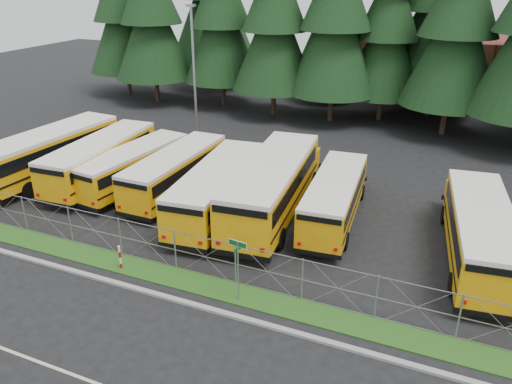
{
  "coord_description": "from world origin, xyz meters",
  "views": [
    {
      "loc": [
        9.95,
        -17.33,
        12.63
      ],
      "look_at": [
        0.81,
        4.0,
        2.09
      ],
      "focal_mm": 35.0,
      "sensor_mm": 36.0,
      "label": 1
    }
  ],
  "objects_px": {
    "bus_1": "(105,160)",
    "striped_bollard": "(120,257)",
    "bus_3": "(179,172)",
    "bus_5": "(274,187)",
    "bus_4": "(220,189)",
    "street_sign": "(238,258)",
    "bus_east": "(478,233)",
    "bus_0": "(55,153)",
    "bus_2": "(137,167)",
    "light_standard": "(194,69)",
    "bus_6": "(335,199)"
  },
  "relations": [
    {
      "from": "bus_3",
      "to": "striped_bollard",
      "type": "bearing_deg",
      "value": -76.38
    },
    {
      "from": "bus_2",
      "to": "bus_4",
      "type": "height_order",
      "value": "bus_4"
    },
    {
      "from": "bus_4",
      "to": "bus_5",
      "type": "bearing_deg",
      "value": 14.07
    },
    {
      "from": "bus_1",
      "to": "light_standard",
      "type": "height_order",
      "value": "light_standard"
    },
    {
      "from": "striped_bollard",
      "to": "light_standard",
      "type": "height_order",
      "value": "light_standard"
    },
    {
      "from": "bus_1",
      "to": "bus_0",
      "type": "bearing_deg",
      "value": -174.2
    },
    {
      "from": "bus_1",
      "to": "street_sign",
      "type": "distance_m",
      "value": 15.49
    },
    {
      "from": "bus_5",
      "to": "bus_2",
      "type": "bearing_deg",
      "value": 173.18
    },
    {
      "from": "bus_6",
      "to": "bus_3",
      "type": "bearing_deg",
      "value": 175.96
    },
    {
      "from": "bus_3",
      "to": "street_sign",
      "type": "height_order",
      "value": "street_sign"
    },
    {
      "from": "bus_2",
      "to": "street_sign",
      "type": "xyz_separation_m",
      "value": [
        10.7,
        -8.15,
        0.75
      ]
    },
    {
      "from": "bus_2",
      "to": "bus_east",
      "type": "height_order",
      "value": "bus_east"
    },
    {
      "from": "bus_5",
      "to": "striped_bollard",
      "type": "relative_size",
      "value": 10.31
    },
    {
      "from": "street_sign",
      "to": "striped_bollard",
      "type": "bearing_deg",
      "value": 179.96
    },
    {
      "from": "bus_3",
      "to": "bus_4",
      "type": "xyz_separation_m",
      "value": [
        3.52,
        -1.47,
        0.11
      ]
    },
    {
      "from": "bus_3",
      "to": "bus_5",
      "type": "distance_m",
      "value": 6.35
    },
    {
      "from": "bus_3",
      "to": "bus_east",
      "type": "xyz_separation_m",
      "value": [
        16.68,
        -1.22,
        0.11
      ]
    },
    {
      "from": "bus_0",
      "to": "bus_2",
      "type": "distance_m",
      "value": 5.99
    },
    {
      "from": "bus_5",
      "to": "striped_bollard",
      "type": "bearing_deg",
      "value": -124.47
    },
    {
      "from": "bus_east",
      "to": "light_standard",
      "type": "bearing_deg",
      "value": 145.75
    },
    {
      "from": "bus_1",
      "to": "bus_2",
      "type": "xyz_separation_m",
      "value": [
        2.46,
        0.02,
        -0.13
      ]
    },
    {
      "from": "bus_1",
      "to": "bus_6",
      "type": "distance_m",
      "value": 14.93
    },
    {
      "from": "bus_1",
      "to": "bus_east",
      "type": "relative_size",
      "value": 0.99
    },
    {
      "from": "street_sign",
      "to": "striped_bollard",
      "type": "distance_m",
      "value": 6.09
    },
    {
      "from": "bus_4",
      "to": "street_sign",
      "type": "xyz_separation_m",
      "value": [
        4.33,
        -6.91,
        0.61
      ]
    },
    {
      "from": "bus_0",
      "to": "bus_east",
      "type": "height_order",
      "value": "bus_0"
    },
    {
      "from": "light_standard",
      "to": "bus_6",
      "type": "bearing_deg",
      "value": -34.32
    },
    {
      "from": "street_sign",
      "to": "light_standard",
      "type": "height_order",
      "value": "light_standard"
    },
    {
      "from": "bus_0",
      "to": "bus_4",
      "type": "bearing_deg",
      "value": 1.13
    },
    {
      "from": "bus_5",
      "to": "bus_east",
      "type": "xyz_separation_m",
      "value": [
        10.36,
        -0.78,
        -0.2
      ]
    },
    {
      "from": "bus_0",
      "to": "bus_3",
      "type": "bearing_deg",
      "value": 9.44
    },
    {
      "from": "bus_5",
      "to": "street_sign",
      "type": "relative_size",
      "value": 4.4
    },
    {
      "from": "bus_2",
      "to": "bus_5",
      "type": "height_order",
      "value": "bus_5"
    },
    {
      "from": "bus_2",
      "to": "bus_6",
      "type": "distance_m",
      "value": 12.47
    },
    {
      "from": "bus_1",
      "to": "bus_east",
      "type": "xyz_separation_m",
      "value": [
        22.0,
        -0.97,
        0.01
      ]
    },
    {
      "from": "bus_3",
      "to": "bus_5",
      "type": "height_order",
      "value": "bus_5"
    },
    {
      "from": "bus_4",
      "to": "bus_east",
      "type": "bearing_deg",
      "value": -4.97
    },
    {
      "from": "bus_east",
      "to": "bus_0",
      "type": "bearing_deg",
      "value": 172.09
    },
    {
      "from": "bus_east",
      "to": "striped_bollard",
      "type": "height_order",
      "value": "bus_east"
    },
    {
      "from": "bus_5",
      "to": "light_standard",
      "type": "distance_m",
      "value": 14.96
    },
    {
      "from": "bus_3",
      "to": "bus_5",
      "type": "bearing_deg",
      "value": -3.37
    },
    {
      "from": "bus_6",
      "to": "light_standard",
      "type": "bearing_deg",
      "value": 140.86
    },
    {
      "from": "bus_1",
      "to": "striped_bollard",
      "type": "xyz_separation_m",
      "value": [
        7.25,
        -8.13,
        -0.81
      ]
    },
    {
      "from": "bus_east",
      "to": "striped_bollard",
      "type": "relative_size",
      "value": 9.07
    },
    {
      "from": "bus_east",
      "to": "bus_3",
      "type": "bearing_deg",
      "value": 168.85
    },
    {
      "from": "bus_4",
      "to": "street_sign",
      "type": "height_order",
      "value": "bus_4"
    },
    {
      "from": "bus_2",
      "to": "bus_east",
      "type": "bearing_deg",
      "value": 3.63
    },
    {
      "from": "bus_0",
      "to": "bus_2",
      "type": "xyz_separation_m",
      "value": [
        5.96,
        0.57,
        -0.25
      ]
    },
    {
      "from": "bus_2",
      "to": "striped_bollard",
      "type": "height_order",
      "value": "bus_2"
    },
    {
      "from": "bus_east",
      "to": "bus_2",
      "type": "bearing_deg",
      "value": 170.13
    }
  ]
}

